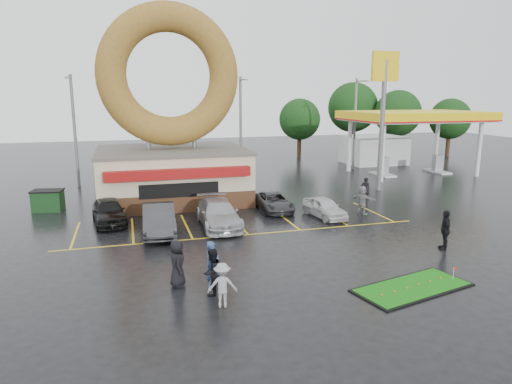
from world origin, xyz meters
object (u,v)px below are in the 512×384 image
object	(u,v)px
putting_green	(412,287)
car_black	(109,211)
shell_sign	(384,95)
dumpster	(48,201)
person_blue	(212,264)
gas_station	(396,133)
car_silver	(218,214)
donut_shop	(171,138)
streetlight_mid	(241,124)
streetlight_right	(355,122)
person_cameraman	(445,230)
car_white	(324,207)
car_dgrey	(159,219)
car_grey	(274,202)
streetlight_left	(74,128)

from	to	relation	value
putting_green	car_black	bearing A→B (deg)	132.18
shell_sign	dumpster	xyz separation A→B (m)	(-24.17, -0.05, -6.73)
person_blue	gas_station	bearing A→B (deg)	8.96
car_silver	shell_sign	bearing A→B (deg)	25.90
gas_station	donut_shop	bearing A→B (deg)	-160.89
car_black	streetlight_mid	bearing A→B (deg)	42.38
streetlight_right	person_cameraman	distance (m)	24.85
car_black	car_white	size ratio (longest dim) A/B	1.19
car_black	car_white	bearing A→B (deg)	-16.83
car_dgrey	gas_station	bearing A→B (deg)	35.67
car_white	person_blue	xyz separation A→B (m)	(-8.53, -8.39, 0.31)
car_white	putting_green	bearing A→B (deg)	-103.14
car_dgrey	car_grey	xyz separation A→B (m)	(7.55, 3.07, -0.21)
donut_shop	car_white	xyz separation A→B (m)	(8.43, -7.42, -3.84)
car_dgrey	shell_sign	bearing A→B (deg)	24.50
gas_station	car_dgrey	world-z (taller)	gas_station
shell_sign	person_cameraman	xyz separation A→B (m)	(-4.39, -13.50, -6.40)
car_dgrey	person_cameraman	size ratio (longest dim) A/B	2.47
car_black	car_grey	world-z (taller)	car_black
car_black	car_white	distance (m)	12.89
streetlight_mid	dumpster	world-z (taller)	streetlight_mid
car_white	putting_green	world-z (taller)	car_white
gas_station	streetlight_left	xyz separation A→B (m)	(-30.00, -1.02, 1.08)
car_white	gas_station	bearing A→B (deg)	39.05
car_dgrey	putting_green	size ratio (longest dim) A/B	0.94
gas_station	streetlight_mid	size ratio (longest dim) A/B	1.52
car_white	dumpster	bearing A→B (deg)	151.43
donut_shop	streetlight_left	world-z (taller)	donut_shop
gas_station	person_cameraman	xyz separation A→B (m)	(-11.39, -22.44, -2.73)
dumpster	putting_green	bearing A→B (deg)	-38.59
shell_sign	streetlight_left	xyz separation A→B (m)	(-23.00, 7.92, -2.60)
donut_shop	dumpster	world-z (taller)	donut_shop
putting_green	shell_sign	bearing A→B (deg)	63.25
car_silver	streetlight_left	bearing A→B (deg)	122.07
person_blue	person_cameraman	distance (m)	11.78
dumpster	putting_green	size ratio (longest dim) A/B	0.35
streetlight_mid	car_grey	size ratio (longest dim) A/B	2.15
gas_station	car_white	size ratio (longest dim) A/B	3.74
car_silver	gas_station	bearing A→B (deg)	37.19
car_black	dumpster	world-z (taller)	car_black
car_white	donut_shop	bearing A→B (deg)	131.16
car_black	car_grey	distance (m)	10.24
car_black	person_blue	xyz separation A→B (m)	(4.17, -10.58, 0.19)
shell_sign	car_white	distance (m)	12.02
streetlight_mid	car_dgrey	xyz separation A→B (m)	(-8.60, -15.99, -3.99)
donut_shop	streetlight_left	size ratio (longest dim) A/B	1.50
gas_station	dumpster	distance (m)	32.58
person_blue	shell_sign	bearing A→B (deg)	5.80
gas_station	streetlight_left	world-z (taller)	streetlight_left
shell_sign	car_dgrey	bearing A→B (deg)	-158.10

